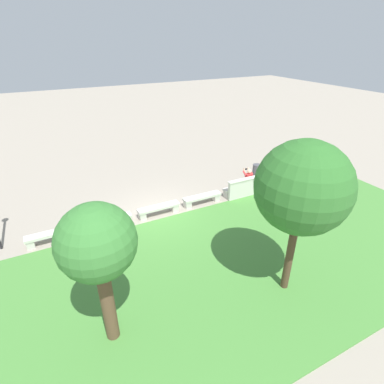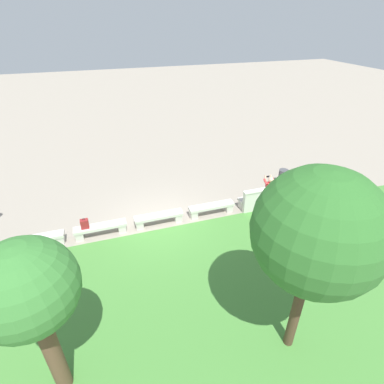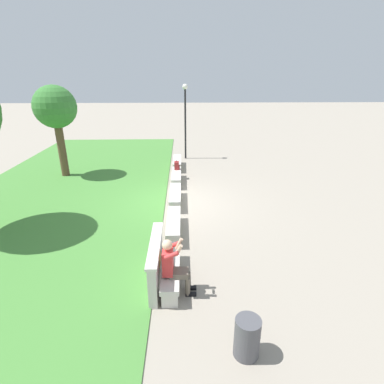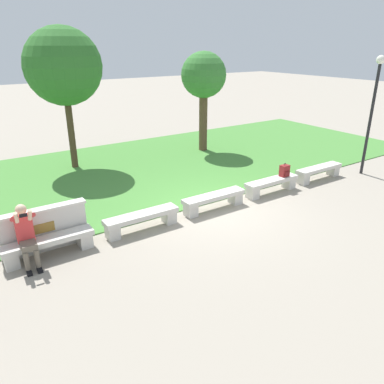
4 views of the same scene
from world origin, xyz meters
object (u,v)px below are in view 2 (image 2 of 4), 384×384
at_px(bench_mid, 159,218).
at_px(tree_behind_wall, 318,232).
at_px(tree_left_background, 28,291).
at_px(bench_far, 101,229).
at_px(bench_end, 36,241).
at_px(trash_bin, 283,177).
at_px(bench_near, 211,208).
at_px(bench_main, 259,199).
at_px(person_photographer, 268,188).
at_px(backpack, 85,224).

xyz_separation_m(bench_mid, tree_behind_wall, (-2.02, 5.94, 3.28)).
height_order(tree_behind_wall, tree_left_background, tree_behind_wall).
height_order(bench_far, bench_end, same).
relative_size(bench_mid, trash_bin, 2.55).
distance_m(bench_near, bench_mid, 2.23).
bearing_deg(bench_main, tree_left_background, 33.83).
bearing_deg(bench_far, tree_left_background, 77.92).
height_order(bench_mid, trash_bin, trash_bin).
distance_m(tree_left_background, trash_bin, 12.13).
bearing_deg(trash_bin, person_photographer, 38.41).
height_order(bench_end, backpack, backpack).
height_order(bench_main, tree_behind_wall, tree_behind_wall).
xyz_separation_m(tree_behind_wall, tree_left_background, (5.36, -0.71, -0.53)).
bearing_deg(bench_mid, bench_main, 180.00).
bearing_deg(tree_left_background, trash_bin, -146.21).
relative_size(bench_far, tree_behind_wall, 0.39).
bearing_deg(person_photographer, bench_mid, 0.91).
bearing_deg(bench_near, bench_far, 0.00).
distance_m(tree_behind_wall, trash_bin, 9.13).
xyz_separation_m(bench_end, tree_left_background, (-1.11, 5.23, 2.76)).
height_order(person_photographer, trash_bin, person_photographer).
xyz_separation_m(person_photographer, trash_bin, (-1.61, -1.27, -0.36)).
relative_size(bench_main, trash_bin, 2.55).
height_order(bench_end, tree_behind_wall, tree_behind_wall).
bearing_deg(bench_main, backpack, -0.13).
height_order(bench_near, tree_left_background, tree_left_background).
relative_size(bench_end, tree_behind_wall, 0.39).
distance_m(person_photographer, tree_left_background, 10.06).
distance_m(bench_main, bench_far, 6.68).
xyz_separation_m(bench_mid, bench_end, (4.45, 0.00, 0.00)).
bearing_deg(bench_end, bench_mid, 180.00).
xyz_separation_m(bench_mid, backpack, (2.74, -0.02, 0.33)).
bearing_deg(trash_bin, bench_near, 17.61).
xyz_separation_m(bench_end, tree_behind_wall, (-6.47, 5.94, 3.28)).
bearing_deg(backpack, person_photographer, -179.54).
xyz_separation_m(bench_far, bench_end, (2.23, 0.00, 0.00)).
bearing_deg(tree_left_background, bench_far, -102.08).
bearing_deg(trash_bin, tree_left_background, 33.79).
bearing_deg(bench_main, bench_near, 0.00).
bearing_deg(bench_near, backpack, -0.19).
bearing_deg(person_photographer, backpack, 0.46).
relative_size(bench_mid, bench_end, 1.00).
height_order(bench_mid, bench_far, same).
bearing_deg(bench_mid, bench_far, 0.00).
xyz_separation_m(bench_near, trash_bin, (-4.26, -1.35, 0.08)).
bearing_deg(tree_left_background, bench_near, -136.83).
height_order(bench_end, person_photographer, person_photographer).
bearing_deg(bench_near, person_photographer, -178.32).
xyz_separation_m(bench_near, bench_end, (6.68, 0.00, 0.00)).
distance_m(bench_near, person_photographer, 2.69).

